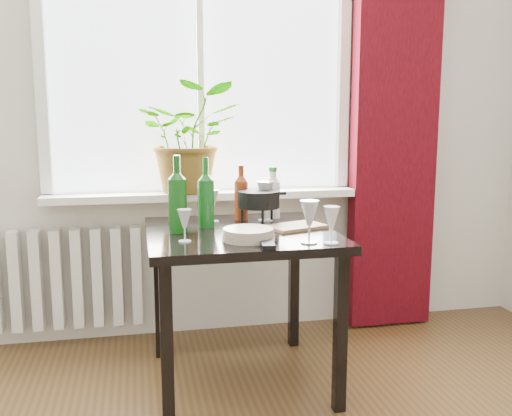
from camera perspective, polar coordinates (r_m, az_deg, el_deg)
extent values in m
cube|color=white|center=(3.25, -5.69, 15.14)|extent=(1.72, 0.08, 1.62)
cube|color=white|center=(3.19, -5.33, 1.31)|extent=(1.72, 0.20, 0.04)
cube|color=#37050B|center=(3.45, 13.71, 9.53)|extent=(0.50, 0.12, 2.56)
cube|color=silver|center=(3.32, -18.34, -6.69)|extent=(0.80, 0.10, 0.55)
cube|color=black|center=(2.64, -1.61, -2.66)|extent=(0.85, 0.85, 0.04)
cube|color=black|center=(2.36, -8.90, -13.65)|extent=(0.05, 0.05, 0.70)
cube|color=black|center=(3.05, -9.67, -8.33)|extent=(0.05, 0.05, 0.70)
cube|color=black|center=(2.50, 8.43, -12.30)|extent=(0.05, 0.05, 0.70)
cube|color=black|center=(3.16, 3.79, -7.59)|extent=(0.05, 0.05, 0.70)
imported|color=#2A8022|center=(3.14, -6.63, 6.98)|extent=(0.57, 0.50, 0.60)
cylinder|color=#BFB49E|center=(2.43, -0.78, -2.65)|extent=(0.24, 0.24, 0.05)
cube|color=black|center=(2.33, 1.09, -3.52)|extent=(0.07, 0.18, 0.02)
cube|color=olive|center=(2.70, 4.04, -1.85)|extent=(0.30, 0.24, 0.01)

